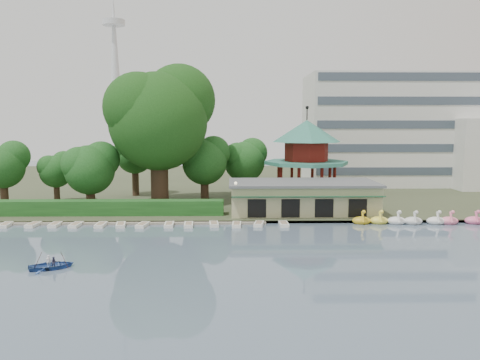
{
  "coord_description": "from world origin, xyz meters",
  "views": [
    {
      "loc": [
        1.1,
        -36.48,
        11.64
      ],
      "look_at": [
        2.0,
        18.0,
        5.0
      ],
      "focal_mm": 35.0,
      "sensor_mm": 36.0,
      "label": 1
    }
  ],
  "objects_px": {
    "rowboat_with_passengers": "(51,262)",
    "big_tree": "(160,114)",
    "boathouse": "(302,197)",
    "dock": "(120,223)",
    "pavilion": "(306,152)"
  },
  "relations": [
    {
      "from": "boathouse",
      "to": "rowboat_with_passengers",
      "type": "bearing_deg",
      "value": -137.3
    },
    {
      "from": "rowboat_with_passengers",
      "to": "dock",
      "type": "bearing_deg",
      "value": 84.92
    },
    {
      "from": "dock",
      "to": "rowboat_with_passengers",
      "type": "height_order",
      "value": "rowboat_with_passengers"
    },
    {
      "from": "dock",
      "to": "big_tree",
      "type": "relative_size",
      "value": 1.75
    },
    {
      "from": "dock",
      "to": "boathouse",
      "type": "bearing_deg",
      "value": 12.24
    },
    {
      "from": "big_tree",
      "to": "dock",
      "type": "bearing_deg",
      "value": -106.11
    },
    {
      "from": "boathouse",
      "to": "rowboat_with_passengers",
      "type": "xyz_separation_m",
      "value": [
        -23.5,
        -21.68,
        -1.87
      ]
    },
    {
      "from": "pavilion",
      "to": "big_tree",
      "type": "distance_m",
      "value": 21.82
    },
    {
      "from": "boathouse",
      "to": "pavilion",
      "type": "height_order",
      "value": "pavilion"
    },
    {
      "from": "boathouse",
      "to": "dock",
      "type": "bearing_deg",
      "value": -167.76
    },
    {
      "from": "dock",
      "to": "rowboat_with_passengers",
      "type": "relative_size",
      "value": 5.91
    },
    {
      "from": "rowboat_with_passengers",
      "to": "big_tree",
      "type": "bearing_deg",
      "value": 80.47
    },
    {
      "from": "dock",
      "to": "pavilion",
      "type": "height_order",
      "value": "pavilion"
    },
    {
      "from": "dock",
      "to": "rowboat_with_passengers",
      "type": "bearing_deg",
      "value": -95.08
    },
    {
      "from": "rowboat_with_passengers",
      "to": "pavilion",
      "type": "bearing_deg",
      "value": 51.19
    }
  ]
}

